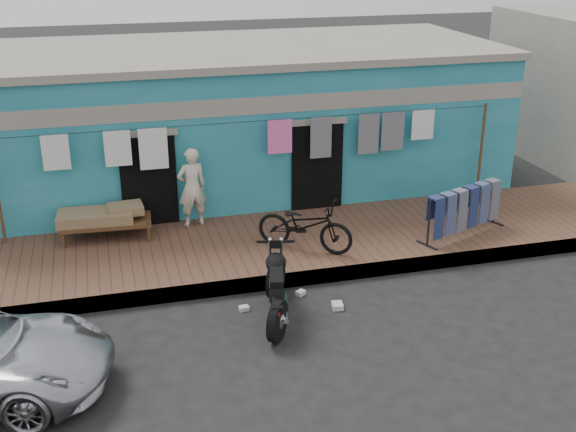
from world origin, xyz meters
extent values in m
plane|color=black|center=(0.00, 0.00, 0.00)|extent=(80.00, 80.00, 0.00)
cube|color=brown|center=(0.00, 3.00, 0.12)|extent=(28.00, 3.00, 0.25)
cube|color=gray|center=(0.00, 1.55, 0.12)|extent=(28.00, 0.10, 0.25)
cube|color=teal|center=(0.00, 7.00, 1.60)|extent=(12.00, 5.00, 3.20)
cube|color=#9E9384|center=(0.00, 4.56, 2.55)|extent=(12.00, 0.14, 0.35)
cube|color=#9E9384|center=(0.00, 7.00, 3.28)|extent=(12.20, 5.20, 0.16)
cube|color=black|center=(-2.20, 4.48, 1.05)|extent=(1.10, 0.10, 2.10)
cube|color=black|center=(1.30, 4.48, 1.05)|extent=(1.10, 0.10, 2.10)
cylinder|color=brown|center=(5.00, 4.25, 1.30)|extent=(0.06, 0.06, 2.10)
cylinder|color=black|center=(0.00, 4.25, 2.30)|extent=(10.00, 0.01, 0.01)
cube|color=silver|center=(-3.88, 4.25, 1.96)|extent=(0.50, 0.02, 0.68)
cube|color=silver|center=(-2.75, 4.25, 1.95)|extent=(0.50, 0.02, 0.70)
cube|color=silver|center=(-2.08, 4.25, 1.89)|extent=(0.55, 0.02, 0.82)
cube|color=pink|center=(0.44, 4.25, 1.95)|extent=(0.50, 0.02, 0.70)
cube|color=slate|center=(1.31, 4.25, 1.87)|extent=(0.45, 0.02, 0.86)
cube|color=slate|center=(2.34, 4.25, 1.87)|extent=(0.45, 0.02, 0.86)
cube|color=slate|center=(2.88, 4.25, 1.89)|extent=(0.50, 0.02, 0.82)
cube|color=silver|center=(3.56, 4.25, 1.98)|extent=(0.50, 0.02, 0.64)
imported|color=beige|center=(-1.39, 4.20, 1.06)|extent=(0.64, 0.49, 1.62)
imported|color=black|center=(0.45, 2.48, 0.84)|extent=(1.86, 1.61, 1.19)
cube|color=silver|center=(-1.04, 0.93, 0.04)|extent=(0.17, 0.14, 0.07)
cube|color=silver|center=(0.01, 1.20, 0.04)|extent=(0.19, 0.18, 0.08)
cube|color=silver|center=(0.47, 0.60, 0.04)|extent=(0.20, 0.24, 0.09)
camera|label=1|loc=(-3.06, -9.33, 5.87)|focal=45.00mm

